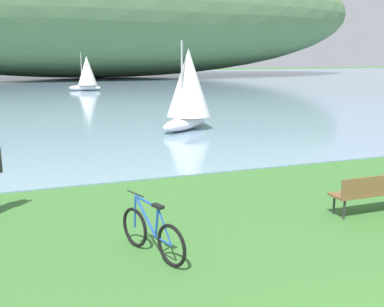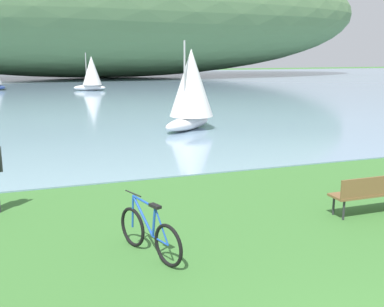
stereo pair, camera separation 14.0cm
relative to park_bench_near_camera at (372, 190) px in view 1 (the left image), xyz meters
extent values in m
cube|color=#7A99B2|center=(-3.06, 44.25, -0.50)|extent=(180.00, 80.00, 0.04)
ellipsoid|color=#567A4C|center=(3.59, 60.29, 9.31)|extent=(82.92, 28.00, 19.58)
cube|color=brown|center=(0.00, 0.08, -0.07)|extent=(1.80, 0.49, 0.05)
cube|color=brown|center=(0.00, -0.13, 0.15)|extent=(1.80, 0.05, 0.40)
cylinder|color=#2D2D33|center=(-0.77, 0.24, -0.30)|extent=(0.05, 0.05, 0.45)
cylinder|color=#2D2D33|center=(-0.76, -0.09, -0.30)|extent=(0.05, 0.05, 0.45)
torus|color=black|center=(-5.19, 0.07, -0.16)|extent=(0.32, 0.69, 0.72)
torus|color=black|center=(-4.81, -0.91, -0.16)|extent=(0.32, 0.69, 0.72)
cylinder|color=#1E4CB2|center=(-5.06, -0.25, 0.15)|extent=(0.26, 0.58, 0.61)
cylinder|color=#1E4CB2|center=(-5.05, -0.28, 0.41)|extent=(0.27, 0.63, 0.09)
cylinder|color=#1E4CB2|center=(-4.95, -0.55, 0.12)|extent=(0.09, 0.13, 0.54)
cylinder|color=#1E4CB2|center=(-4.88, -0.71, -0.15)|extent=(0.18, 0.41, 0.05)
cylinder|color=#1E4CB2|center=(-4.87, -0.75, 0.11)|extent=(0.16, 0.35, 0.56)
cylinder|color=#1E4CB2|center=(-5.18, 0.05, 0.14)|extent=(0.06, 0.09, 0.60)
cube|color=black|center=(-4.93, -0.59, 0.42)|extent=(0.18, 0.26, 0.05)
cylinder|color=black|center=(-5.17, 0.02, 0.48)|extent=(0.20, 0.46, 0.02)
ellipsoid|color=white|center=(-0.19, 11.69, -0.19)|extent=(3.16, 2.87, 0.59)
cylinder|color=#B2B2B2|center=(-0.38, 11.52, 1.78)|extent=(0.08, 0.08, 3.34)
cone|color=white|center=(0.05, 11.89, 1.61)|extent=(2.80, 2.80, 3.01)
ellipsoid|color=white|center=(-1.64, 36.20, -0.22)|extent=(3.09, 1.70, 0.52)
cylinder|color=#B2B2B2|center=(-1.86, 36.27, 1.53)|extent=(0.07, 0.07, 2.97)
cone|color=white|center=(-1.37, 36.12, 1.38)|extent=(2.22, 2.22, 2.68)
camera|label=1|loc=(-6.83, -7.41, 2.86)|focal=42.23mm
camera|label=2|loc=(-6.69, -7.46, 2.86)|focal=42.23mm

